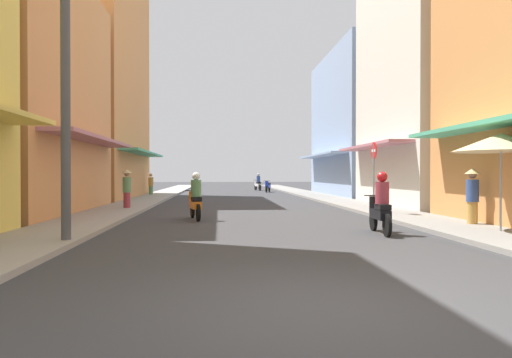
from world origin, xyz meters
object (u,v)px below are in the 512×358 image
Objects in this scene: motorbike_white at (258,183)px; motorbike_orange at (195,199)px; street_sign_no_entry at (374,168)px; utility_pole at (65,66)px; motorbike_blue at (268,186)px; pedestrian_foreground at (472,194)px; motorbike_black at (380,206)px; pedestrian_midway at (127,187)px; vendor_umbrella at (501,142)px; pedestrian_crossing at (151,185)px.

motorbike_orange is at bearing -99.05° from motorbike_white.
motorbike_white is 26.45m from street_sign_no_entry.
utility_pole is 10.81m from street_sign_no_entry.
motorbike_orange reaches higher than motorbike_blue.
pedestrian_foreground reaches higher than motorbike_orange.
motorbike_orange and motorbike_black have the same top height.
motorbike_orange is at bearing 159.41° from pedestrian_foreground.
motorbike_white and motorbike_black have the same top height.
motorbike_white is at bearing 96.54° from motorbike_blue.
pedestrian_midway is 9.88m from utility_pole.
utility_pole is at bearing -86.55° from pedestrian_midway.
utility_pole is (-7.25, -28.18, 3.32)m from motorbike_blue.
motorbike_orange is 27.39m from motorbike_white.
pedestrian_midway reaches higher than motorbike_orange.
vendor_umbrella reaches higher than pedestrian_midway.
street_sign_no_entry is at bearing 6.22° from motorbike_orange.
street_sign_no_entry reaches higher than pedestrian_midway.
motorbike_orange is 0.68× the size of street_sign_no_entry.
motorbike_white is 0.67× the size of street_sign_no_entry.
street_sign_no_entry reaches higher than motorbike_white.
motorbike_black is 1.17× the size of pedestrian_crossing.
motorbike_blue is 27.67m from vendor_umbrella.
motorbike_black is 0.72× the size of vendor_umbrella.
motorbike_blue is (4.79, 22.85, -0.20)m from motorbike_orange.
pedestrian_crossing is at bearing -128.02° from motorbike_white.
utility_pole is at bearing -167.09° from pedestrian_foreground.
motorbike_blue is 22.25m from street_sign_no_entry.
motorbike_black is (4.86, -4.01, 0.00)m from motorbike_orange.
motorbike_black is at bearing -45.81° from pedestrian_midway.
motorbike_orange is 1.06× the size of pedestrian_foreground.
utility_pole is (-10.13, -0.72, 1.53)m from vendor_umbrella.
motorbike_black is 1.06× the size of pedestrian_midway.
street_sign_no_entry is at bearing -57.52° from pedestrian_crossing.
utility_pole is at bearing -86.36° from pedestrian_crossing.
pedestrian_midway is at bearing 147.06° from pedestrian_foreground.
motorbike_black is at bearing 10.27° from utility_pole.
motorbike_orange is 6.65m from utility_pole.
motorbike_black is 0.68× the size of street_sign_no_entry.
motorbike_white is at bearing 91.02° from motorbike_black.
motorbike_white is at bearing 80.95° from motorbike_orange.
street_sign_no_entry is at bearing 34.56° from utility_pole.
motorbike_blue is at bearing 90.15° from motorbike_black.
pedestrian_midway reaches higher than pedestrian_foreground.
motorbike_white is 0.98× the size of motorbike_black.
pedestrian_crossing is at bearing 112.92° from motorbike_black.
motorbike_blue is at bearing 78.16° from motorbike_orange.
pedestrian_midway is 0.65× the size of street_sign_no_entry.
pedestrian_crossing is at bearing 122.48° from street_sign_no_entry.
motorbike_blue is at bearing 35.84° from pedestrian_crossing.
motorbike_orange is 23.35m from motorbike_blue.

